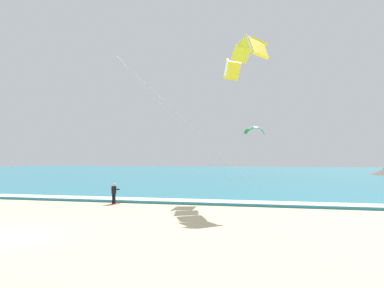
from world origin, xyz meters
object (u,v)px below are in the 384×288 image
(surfboard, at_px, (114,204))
(kite_primary, at_px, (246,52))
(kite_distant, at_px, (255,130))
(kitesurfer, at_px, (114,192))

(surfboard, bearing_deg, kite_primary, 22.74)
(surfboard, distance_m, kite_distant, 46.78)
(kite_primary, bearing_deg, surfboard, -157.26)
(surfboard, distance_m, kitesurfer, 0.91)
(surfboard, relative_size, kite_distant, 0.34)
(surfboard, xyz_separation_m, kite_primary, (10.24, 4.29, 12.93))
(surfboard, relative_size, kitesurfer, 0.87)
(kitesurfer, xyz_separation_m, kite_primary, (10.24, 4.28, 12.01))
(kitesurfer, height_order, kite_primary, kite_primary)
(kite_distant, bearing_deg, kite_primary, -89.55)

